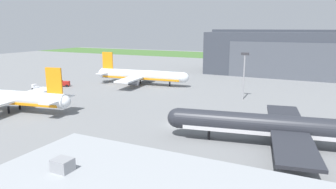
# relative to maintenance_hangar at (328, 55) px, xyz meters

# --- Properties ---
(ground_plane) EXTENTS (440.00, 440.00, 0.00)m
(ground_plane) POSITION_rel_maintenance_hangar_xyz_m (-33.07, -97.20, -10.30)
(ground_plane) COLOR slate
(grass_field_strip) EXTENTS (440.00, 56.00, 0.08)m
(grass_field_strip) POSITION_rel_maintenance_hangar_xyz_m (-33.07, 86.65, -10.26)
(grass_field_strip) COLOR #436C31
(grass_field_strip) RESTS_ON ground_plane
(maintenance_hangar) EXTENTS (109.21, 34.19, 21.53)m
(maintenance_hangar) POSITION_rel_maintenance_hangar_xyz_m (0.00, 0.00, 0.00)
(maintenance_hangar) COLOR #383D47
(maintenance_hangar) RESTS_ON ground_plane
(airliner_near_left) EXTENTS (37.79, 33.74, 12.55)m
(airliner_near_left) POSITION_rel_maintenance_hangar_xyz_m (-78.95, -105.62, -6.59)
(airliner_near_left) COLOR silver
(airliner_near_left) RESTS_ON ground_plane
(airliner_near_right) EXTENTS (45.21, 36.24, 13.33)m
(airliner_near_right) POSITION_rel_maintenance_hangar_xyz_m (-8.54, -100.16, -6.41)
(airliner_near_right) COLOR #282B33
(airliner_near_right) RESTS_ON ground_plane
(airliner_far_right) EXTENTS (39.28, 31.57, 12.64)m
(airliner_far_right) POSITION_rel_maintenance_hangar_xyz_m (-67.08, -54.99, -6.59)
(airliner_far_right) COLOR silver
(airliner_far_right) RESTS_ON ground_plane
(ops_van) EXTENTS (4.47, 3.44, 2.37)m
(ops_van) POSITION_rel_maintenance_hangar_xyz_m (-92.10, -71.68, -9.04)
(ops_van) COLOR #AD1E19
(ops_van) RESTS_ON ground_plane
(baggage_tug) EXTENTS (3.84, 2.46, 2.05)m
(baggage_tug) POSITION_rel_maintenance_hangar_xyz_m (-96.34, -81.44, -9.31)
(baggage_tug) COLOR silver
(baggage_tug) RESTS_ON ground_plane
(apron_light_mast) EXTENTS (2.40, 0.50, 14.92)m
(apron_light_mast) POSITION_rel_maintenance_hangar_xyz_m (-24.45, -63.40, -1.30)
(apron_light_mast) COLOR #99999E
(apron_light_mast) RESTS_ON ground_plane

